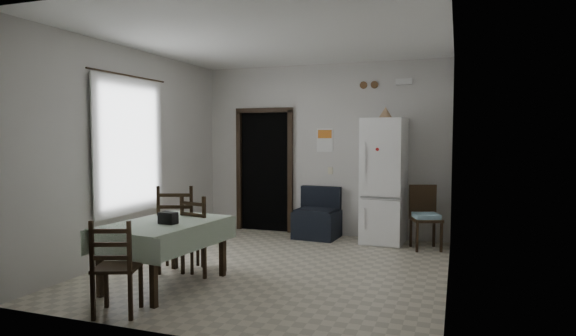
{
  "coord_description": "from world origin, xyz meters",
  "views": [
    {
      "loc": [
        2.18,
        -5.67,
        1.68
      ],
      "look_at": [
        0.0,
        0.5,
        1.25
      ],
      "focal_mm": 30.0,
      "sensor_mm": 36.0,
      "label": 1
    }
  ],
  "objects_px": {
    "dining_table": "(165,254)",
    "dining_chair_far_right": "(203,234)",
    "dining_chair_far_left": "(179,227)",
    "fridge": "(384,181)",
    "corner_chair": "(426,218)",
    "navy_seat": "(317,213)",
    "dining_chair_near_head": "(117,266)"
  },
  "relations": [
    {
      "from": "dining_table",
      "to": "dining_chair_far_right",
      "type": "relative_size",
      "value": 1.43
    },
    {
      "from": "dining_table",
      "to": "dining_chair_far_left",
      "type": "xyz_separation_m",
      "value": [
        -0.2,
        0.6,
        0.18
      ]
    },
    {
      "from": "dining_chair_far_right",
      "to": "dining_table",
      "type": "bearing_deg",
      "value": 89.18
    },
    {
      "from": "fridge",
      "to": "corner_chair",
      "type": "height_order",
      "value": "fridge"
    },
    {
      "from": "dining_chair_far_left",
      "to": "dining_table",
      "type": "bearing_deg",
      "value": 88.59
    },
    {
      "from": "dining_chair_far_right",
      "to": "navy_seat",
      "type": "bearing_deg",
      "value": -93.71
    },
    {
      "from": "dining_table",
      "to": "dining_chair_far_left",
      "type": "height_order",
      "value": "dining_chair_far_left"
    },
    {
      "from": "navy_seat",
      "to": "corner_chair",
      "type": "relative_size",
      "value": 0.88
    },
    {
      "from": "navy_seat",
      "to": "dining_chair_far_right",
      "type": "bearing_deg",
      "value": -102.79
    },
    {
      "from": "fridge",
      "to": "dining_chair_far_right",
      "type": "height_order",
      "value": "fridge"
    },
    {
      "from": "dining_chair_near_head",
      "to": "fridge",
      "type": "bearing_deg",
      "value": -136.77
    },
    {
      "from": "dining_table",
      "to": "dining_chair_far_right",
      "type": "xyz_separation_m",
      "value": [
        0.15,
        0.6,
        0.13
      ]
    },
    {
      "from": "dining_chair_far_left",
      "to": "dining_chair_far_right",
      "type": "bearing_deg",
      "value": 159.12
    },
    {
      "from": "navy_seat",
      "to": "dining_chair_near_head",
      "type": "bearing_deg",
      "value": -97.67
    },
    {
      "from": "navy_seat",
      "to": "fridge",
      "type": "bearing_deg",
      "value": 4.27
    },
    {
      "from": "fridge",
      "to": "dining_chair_near_head",
      "type": "height_order",
      "value": "fridge"
    },
    {
      "from": "fridge",
      "to": "navy_seat",
      "type": "relative_size",
      "value": 2.35
    },
    {
      "from": "navy_seat",
      "to": "corner_chair",
      "type": "distance_m",
      "value": 1.77
    },
    {
      "from": "dining_chair_far_right",
      "to": "corner_chair",
      "type": "bearing_deg",
      "value": -125.45
    },
    {
      "from": "fridge",
      "to": "dining_chair_near_head",
      "type": "xyz_separation_m",
      "value": [
        -1.92,
        -3.93,
        -0.52
      ]
    },
    {
      "from": "navy_seat",
      "to": "dining_chair_far_left",
      "type": "relative_size",
      "value": 0.77
    },
    {
      "from": "navy_seat",
      "to": "dining_chair_far_left",
      "type": "bearing_deg",
      "value": -110.07
    },
    {
      "from": "fridge",
      "to": "corner_chair",
      "type": "distance_m",
      "value": 0.87
    },
    {
      "from": "corner_chair",
      "to": "dining_chair_near_head",
      "type": "bearing_deg",
      "value": -144.84
    },
    {
      "from": "navy_seat",
      "to": "dining_table",
      "type": "bearing_deg",
      "value": -102.23
    },
    {
      "from": "dining_chair_far_right",
      "to": "dining_chair_far_left",
      "type": "bearing_deg",
      "value": 12.4
    },
    {
      "from": "dining_table",
      "to": "dining_chair_far_right",
      "type": "distance_m",
      "value": 0.63
    },
    {
      "from": "navy_seat",
      "to": "dining_chair_far_right",
      "type": "height_order",
      "value": "dining_chair_far_right"
    },
    {
      "from": "dining_chair_near_head",
      "to": "dining_table",
      "type": "bearing_deg",
      "value": -106.27
    },
    {
      "from": "fridge",
      "to": "corner_chair",
      "type": "bearing_deg",
      "value": -16.13
    },
    {
      "from": "dining_chair_far_left",
      "to": "dining_chair_near_head",
      "type": "relative_size",
      "value": 1.18
    },
    {
      "from": "corner_chair",
      "to": "dining_table",
      "type": "bearing_deg",
      "value": -153.35
    }
  ]
}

